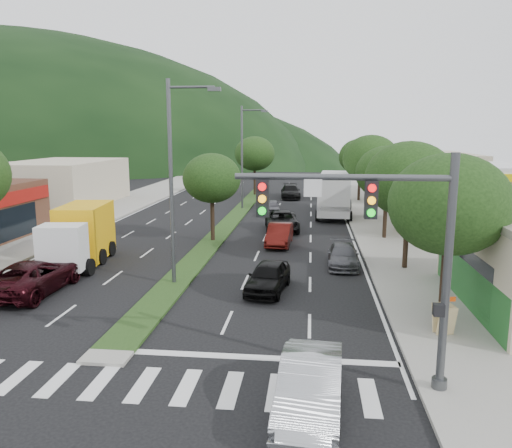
# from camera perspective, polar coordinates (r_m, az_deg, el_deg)

# --- Properties ---
(ground) EXTENTS (160.00, 160.00, 0.00)m
(ground) POSITION_cam_1_polar(r_m,az_deg,el_deg) (18.52, -16.15, -13.98)
(ground) COLOR black
(ground) RESTS_ON ground
(sidewalk_right) EXTENTS (5.00, 90.00, 0.15)m
(sidewalk_right) POSITION_cam_1_polar(r_m,az_deg,el_deg) (41.60, 14.16, -0.19)
(sidewalk_right) COLOR gray
(sidewalk_right) RESTS_ON ground
(sidewalk_left) EXTENTS (6.00, 90.00, 0.15)m
(sidewalk_left) POSITION_cam_1_polar(r_m,az_deg,el_deg) (45.68, -19.40, 0.47)
(sidewalk_left) COLOR gray
(sidewalk_left) RESTS_ON ground
(median) EXTENTS (1.60, 56.00, 0.12)m
(median) POSITION_cam_1_polar(r_m,az_deg,el_deg) (44.66, -2.46, 0.82)
(median) COLOR #193413
(median) RESTS_ON ground
(crosswalk) EXTENTS (19.00, 2.20, 0.01)m
(crosswalk) POSITION_cam_1_polar(r_m,az_deg,el_deg) (16.88, -18.83, -16.63)
(crosswalk) COLOR silver
(crosswalk) RESTS_ON ground
(traffic_signal) EXTENTS (6.12, 0.40, 7.00)m
(traffic_signal) POSITION_cam_1_polar(r_m,az_deg,el_deg) (14.45, 15.28, -1.44)
(traffic_signal) COLOR #47494C
(traffic_signal) RESTS_ON ground
(gas_canopy) EXTENTS (12.20, 8.20, 5.25)m
(gas_canopy) POSITION_cam_1_polar(r_m,az_deg,el_deg) (39.57, 24.45, 5.35)
(gas_canopy) COLOR silver
(gas_canopy) RESTS_ON ground
(bldg_left_far) EXTENTS (9.00, 14.00, 4.60)m
(bldg_left_far) POSITION_cam_1_polar(r_m,az_deg,el_deg) (56.05, -21.13, 4.40)
(bldg_left_far) COLOR #B1A58D
(bldg_left_far) RESTS_ON ground
(bldg_right_far) EXTENTS (10.00, 16.00, 5.20)m
(bldg_right_far) POSITION_cam_1_polar(r_m,az_deg,el_deg) (61.07, 18.43, 5.29)
(bldg_right_far) COLOR #B1A58D
(bldg_right_far) RESTS_ON ground
(tree_r_a) EXTENTS (4.60, 4.60, 6.63)m
(tree_r_a) POSITION_cam_1_polar(r_m,az_deg,el_deg) (20.39, 21.20, 2.10)
(tree_r_a) COLOR black
(tree_r_a) RESTS_ON sidewalk_right
(tree_r_b) EXTENTS (4.80, 4.80, 6.94)m
(tree_r_b) POSITION_cam_1_polar(r_m,az_deg,el_deg) (28.12, 17.12, 4.91)
(tree_r_b) COLOR black
(tree_r_b) RESTS_ON sidewalk_right
(tree_r_c) EXTENTS (4.40, 4.40, 6.48)m
(tree_r_c) POSITION_cam_1_polar(r_m,az_deg,el_deg) (36.01, 14.76, 5.68)
(tree_r_c) COLOR black
(tree_r_c) RESTS_ON sidewalk_right
(tree_r_d) EXTENTS (5.00, 5.00, 7.17)m
(tree_r_d) POSITION_cam_1_polar(r_m,az_deg,el_deg) (45.88, 12.99, 7.26)
(tree_r_d) COLOR black
(tree_r_d) RESTS_ON sidewalk_right
(tree_r_e) EXTENTS (4.60, 4.60, 6.71)m
(tree_r_e) POSITION_cam_1_polar(r_m,az_deg,el_deg) (55.83, 11.81, 7.53)
(tree_r_e) COLOR black
(tree_r_e) RESTS_ON sidewalk_right
(tree_med_near) EXTENTS (4.00, 4.00, 6.02)m
(tree_med_near) POSITION_cam_1_polar(r_m,az_deg,el_deg) (34.33, -5.07, 5.23)
(tree_med_near) COLOR black
(tree_med_near) RESTS_ON median
(tree_med_far) EXTENTS (4.80, 4.80, 6.94)m
(tree_med_far) POSITION_cam_1_polar(r_m,az_deg,el_deg) (59.95, -0.16, 8.05)
(tree_med_far) COLOR black
(tree_med_far) RESTS_ON median
(streetlight_near) EXTENTS (2.60, 0.25, 10.00)m
(streetlight_near) POSITION_cam_1_polar(r_m,az_deg,el_deg) (24.49, -9.25, 5.75)
(streetlight_near) COLOR #47494C
(streetlight_near) RESTS_ON ground
(streetlight_mid) EXTENTS (2.60, 0.25, 10.00)m
(streetlight_mid) POSITION_cam_1_polar(r_m,az_deg,el_deg) (48.99, -1.38, 8.18)
(streetlight_mid) COLOR #47494C
(streetlight_mid) RESTS_ON ground
(sedan_silver) EXTENTS (1.95, 4.82, 1.56)m
(sedan_silver) POSITION_cam_1_polar(r_m,az_deg,el_deg) (14.22, 6.20, -17.97)
(sedan_silver) COLOR #9FA1A6
(sedan_silver) RESTS_ON ground
(suv_maroon) EXTENTS (2.74, 5.74, 1.58)m
(suv_maroon) POSITION_cam_1_polar(r_m,az_deg,el_deg) (25.99, -24.08, -5.51)
(suv_maroon) COLOR black
(suv_maroon) RESTS_ON ground
(car_queue_a) EXTENTS (2.24, 4.36, 1.42)m
(car_queue_a) POSITION_cam_1_polar(r_m,az_deg,el_deg) (24.03, 1.39, -6.04)
(car_queue_a) COLOR black
(car_queue_a) RESTS_ON ground
(car_queue_b) EXTENTS (1.83, 4.25, 1.22)m
(car_queue_b) POSITION_cam_1_polar(r_m,az_deg,el_deg) (28.86, 9.93, -3.58)
(car_queue_b) COLOR #46464B
(car_queue_b) RESTS_ON ground
(car_queue_c) EXTENTS (1.71, 4.43, 1.44)m
(car_queue_c) POSITION_cam_1_polar(r_m,az_deg,el_deg) (33.71, 2.70, -1.21)
(car_queue_c) COLOR #4F100D
(car_queue_c) RESTS_ON ground
(car_queue_d) EXTENTS (3.10, 5.60, 1.49)m
(car_queue_d) POSITION_cam_1_polar(r_m,az_deg,el_deg) (38.62, 2.97, 0.32)
(car_queue_d) COLOR black
(car_queue_d) RESTS_ON ground
(car_queue_e) EXTENTS (1.72, 3.70, 1.23)m
(car_queue_e) POSITION_cam_1_polar(r_m,az_deg,el_deg) (47.02, 1.86, 1.99)
(car_queue_e) COLOR #55545A
(car_queue_e) RESTS_ON ground
(car_queue_f) EXTENTS (2.53, 5.43, 1.54)m
(car_queue_f) POSITION_cam_1_polar(r_m,az_deg,el_deg) (57.72, 3.96, 3.70)
(car_queue_f) COLOR black
(car_queue_f) RESTS_ON ground
(box_truck) EXTENTS (3.32, 7.02, 3.34)m
(box_truck) POSITION_cam_1_polar(r_m,az_deg,el_deg) (30.52, -19.34, -1.39)
(box_truck) COLOR silver
(box_truck) RESTS_ON ground
(motorhome) EXTENTS (3.61, 9.90, 3.73)m
(motorhome) POSITION_cam_1_polar(r_m,az_deg,el_deg) (46.27, 9.00, 3.45)
(motorhome) COLOR silver
(motorhome) RESTS_ON ground
(a_frame_sign) EXTENTS (0.82, 0.89, 1.51)m
(a_frame_sign) POSITION_cam_1_polar(r_m,az_deg,el_deg) (20.01, 20.70, -9.86)
(a_frame_sign) COLOR #D5BA81
(a_frame_sign) RESTS_ON sidewalk_right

